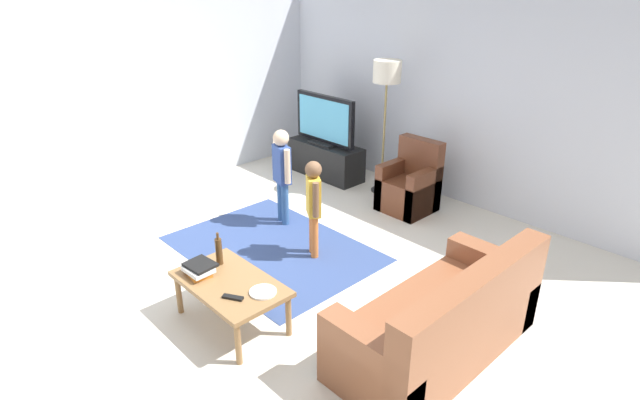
% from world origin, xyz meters
% --- Properties ---
extents(ground, '(7.80, 7.80, 0.00)m').
position_xyz_m(ground, '(0.00, 0.00, 0.00)').
color(ground, beige).
extents(wall_back, '(6.00, 0.12, 2.70)m').
position_xyz_m(wall_back, '(0.00, 3.00, 1.35)').
color(wall_back, silver).
rests_on(wall_back, ground).
extents(wall_left, '(0.12, 6.00, 2.70)m').
position_xyz_m(wall_left, '(-3.00, 0.00, 1.35)').
color(wall_left, silver).
rests_on(wall_left, ground).
extents(area_rug, '(2.20, 1.60, 0.01)m').
position_xyz_m(area_rug, '(-0.46, 0.32, 0.00)').
color(area_rug, '#33477A').
rests_on(area_rug, ground).
extents(tv_stand, '(1.20, 0.44, 0.50)m').
position_xyz_m(tv_stand, '(-1.68, 2.30, 0.24)').
color(tv_stand, black).
rests_on(tv_stand, ground).
extents(tv, '(1.10, 0.28, 0.71)m').
position_xyz_m(tv, '(-1.68, 2.28, 0.85)').
color(tv, black).
rests_on(tv, tv_stand).
extents(couch, '(0.80, 1.80, 0.86)m').
position_xyz_m(couch, '(1.80, 0.23, 0.29)').
color(couch, brown).
rests_on(couch, ground).
extents(armchair, '(0.60, 0.60, 0.90)m').
position_xyz_m(armchair, '(-0.08, 2.26, 0.30)').
color(armchair, brown).
rests_on(armchair, ground).
extents(floor_lamp, '(0.36, 0.36, 1.78)m').
position_xyz_m(floor_lamp, '(-0.72, 2.45, 1.54)').
color(floor_lamp, '#262626').
rests_on(floor_lamp, ground).
extents(child_near_tv, '(0.38, 0.20, 1.16)m').
position_xyz_m(child_near_tv, '(-0.89, 0.83, 0.70)').
color(child_near_tv, '#33598C').
rests_on(child_near_tv, ground).
extents(child_center, '(0.31, 0.23, 1.06)m').
position_xyz_m(child_center, '(-0.06, 0.57, 0.64)').
color(child_center, orange).
rests_on(child_center, ground).
extents(coffee_table, '(1.00, 0.60, 0.42)m').
position_xyz_m(coffee_table, '(0.32, -0.74, 0.37)').
color(coffee_table, olive).
rests_on(coffee_table, ground).
extents(book_stack, '(0.27, 0.24, 0.10)m').
position_xyz_m(book_stack, '(0.05, -0.86, 0.47)').
color(book_stack, orange).
rests_on(book_stack, coffee_table).
extents(bottle, '(0.06, 0.06, 0.31)m').
position_xyz_m(bottle, '(0.02, -0.64, 0.55)').
color(bottle, '#4C3319').
rests_on(bottle, coffee_table).
extents(tv_remote, '(0.17, 0.13, 0.02)m').
position_xyz_m(tv_remote, '(0.54, -0.86, 0.43)').
color(tv_remote, black).
rests_on(tv_remote, coffee_table).
extents(plate, '(0.22, 0.22, 0.02)m').
position_xyz_m(plate, '(0.64, -0.64, 0.43)').
color(plate, white).
rests_on(plate, coffee_table).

